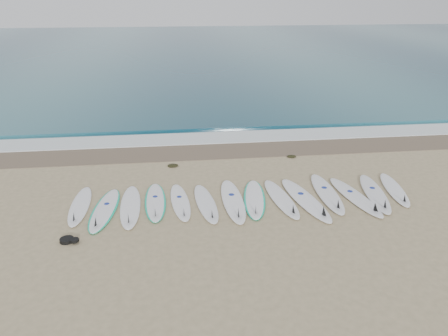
{
  "coord_description": "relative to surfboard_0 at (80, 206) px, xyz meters",
  "views": [
    {
      "loc": [
        -1.83,
        -10.57,
        5.4
      ],
      "look_at": [
        -0.36,
        1.47,
        0.4
      ],
      "focal_mm": 35.0,
      "sensor_mm": 36.0,
      "label": 1
    }
  ],
  "objects": [
    {
      "name": "seaweed_near",
      "position": [
        2.5,
        2.65,
        -0.02
      ],
      "size": [
        0.35,
        0.28,
        0.07
      ],
      "primitive_type": "ellipsoid",
      "color": "black",
      "rests_on": "ground"
    },
    {
      "name": "surfboard_5",
      "position": [
        3.35,
        -0.25,
        0.0
      ],
      "size": [
        0.74,
        2.43,
        0.31
      ],
      "rotation": [
        0.0,
        0.0,
        0.1
      ],
      "color": "white",
      "rests_on": "ground"
    },
    {
      "name": "surfboard_10",
      "position": [
        6.79,
        -0.07,
        0.01
      ],
      "size": [
        0.68,
        2.71,
        0.34
      ],
      "rotation": [
        0.0,
        0.0,
        -0.05
      ],
      "color": "white",
      "rests_on": "ground"
    },
    {
      "name": "surfboard_4",
      "position": [
        2.66,
        -0.09,
        -0.0
      ],
      "size": [
        0.68,
        2.34,
        0.3
      ],
      "rotation": [
        0.0,
        0.0,
        0.09
      ],
      "color": "white",
      "rests_on": "ground"
    },
    {
      "name": "wave_crest",
      "position": [
        4.39,
        6.87,
        -0.0
      ],
      "size": [
        120.0,
        1.0,
        0.1
      ],
      "primitive_type": "cube",
      "color": "#1B5061",
      "rests_on": "ground"
    },
    {
      "name": "surfboard_2",
      "position": [
        1.34,
        -0.2,
        0.0
      ],
      "size": [
        0.63,
        2.58,
        0.33
      ],
      "rotation": [
        0.0,
        0.0,
        0.04
      ],
      "color": "white",
      "rests_on": "ground"
    },
    {
      "name": "surfboard_11",
      "position": [
        7.5,
        -0.38,
        0.01
      ],
      "size": [
        0.93,
        2.68,
        0.34
      ],
      "rotation": [
        0.0,
        0.0,
        0.15
      ],
      "color": "white",
      "rests_on": "ground"
    },
    {
      "name": "surfboard_13",
      "position": [
        8.81,
        -0.04,
        -0.0
      ],
      "size": [
        0.88,
        2.38,
        0.3
      ],
      "rotation": [
        0.0,
        0.0,
        -0.17
      ],
      "color": "white",
      "rests_on": "ground"
    },
    {
      "name": "leash_coil",
      "position": [
        0.05,
        -1.7,
        -0.0
      ],
      "size": [
        0.46,
        0.36,
        0.11
      ],
      "color": "black",
      "rests_on": "ground"
    },
    {
      "name": "surfboard_12",
      "position": [
        8.12,
        -0.23,
        0.01
      ],
      "size": [
        0.97,
        2.66,
        0.33
      ],
      "rotation": [
        0.0,
        0.0,
        -0.17
      ],
      "color": "silver",
      "rests_on": "ground"
    },
    {
      "name": "surfboard_3",
      "position": [
        1.99,
        0.03,
        -0.01
      ],
      "size": [
        0.64,
        2.39,
        0.3
      ],
      "rotation": [
        0.0,
        0.0,
        0.03
      ],
      "color": "white",
      "rests_on": "ground"
    },
    {
      "name": "ocean",
      "position": [
        4.39,
        32.37,
        -0.04
      ],
      "size": [
        120.0,
        55.0,
        0.03
      ],
      "primitive_type": "cube",
      "color": "#1B5061",
      "rests_on": "ground"
    },
    {
      "name": "surfboard_8",
      "position": [
        5.43,
        -0.24,
        0.0
      ],
      "size": [
        0.76,
        2.55,
        0.32
      ],
      "rotation": [
        0.0,
        0.0,
        0.1
      ],
      "color": "white",
      "rests_on": "ground"
    },
    {
      "name": "ground",
      "position": [
        4.39,
        -0.13,
        -0.05
      ],
      "size": [
        120.0,
        120.0,
        0.0
      ],
      "primitive_type": "plane",
      "color": "tan"
    },
    {
      "name": "surfboard_9",
      "position": [
        6.08,
        -0.39,
        0.01
      ],
      "size": [
        1.05,
        2.89,
        0.36
      ],
      "rotation": [
        0.0,
        0.0,
        0.17
      ],
      "color": "white",
      "rests_on": "ground"
    },
    {
      "name": "surfboard_6",
      "position": [
        4.09,
        -0.21,
        0.01
      ],
      "size": [
        0.57,
        2.72,
        0.35
      ],
      "rotation": [
        0.0,
        0.0,
        0.0
      ],
      "color": "white",
      "rests_on": "ground"
    },
    {
      "name": "surfboard_1",
      "position": [
        0.68,
        -0.28,
        -0.01
      ],
      "size": [
        0.85,
        2.55,
        0.32
      ],
      "rotation": [
        0.0,
        0.0,
        -0.1
      ],
      "color": "white",
      "rests_on": "ground"
    },
    {
      "name": "wet_sand_band",
      "position": [
        4.39,
        3.97,
        -0.05
      ],
      "size": [
        120.0,
        1.8,
        0.01
      ],
      "primitive_type": "cube",
      "color": "brown",
      "rests_on": "ground"
    },
    {
      "name": "foam_band",
      "position": [
        4.39,
        5.37,
        -0.03
      ],
      "size": [
        120.0,
        1.4,
        0.04
      ],
      "primitive_type": "cube",
      "color": "silver",
      "rests_on": "ground"
    },
    {
      "name": "surfboard_0",
      "position": [
        0.0,
        0.0,
        0.0
      ],
      "size": [
        0.53,
        2.38,
        0.3
      ],
      "rotation": [
        0.0,
        0.0,
        0.01
      ],
      "color": "white",
      "rests_on": "ground"
    },
    {
      "name": "surfboard_7",
      "position": [
        4.69,
        -0.12,
        -0.01
      ],
      "size": [
        0.96,
        2.52,
        0.31
      ],
      "rotation": [
        0.0,
        0.0,
        -0.15
      ],
      "color": "white",
      "rests_on": "ground"
    },
    {
      "name": "seaweed_far",
      "position": [
        6.58,
        3.0,
        -0.02
      ],
      "size": [
        0.32,
        0.25,
        0.06
      ],
      "primitive_type": "ellipsoid",
      "color": "black",
      "rests_on": "ground"
    }
  ]
}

